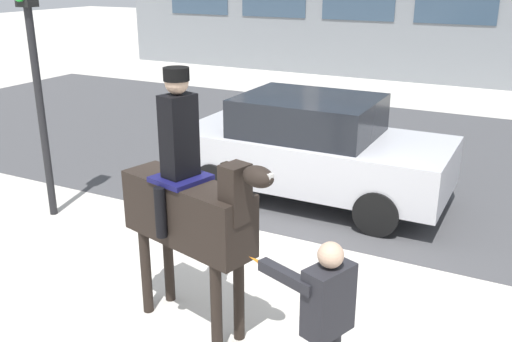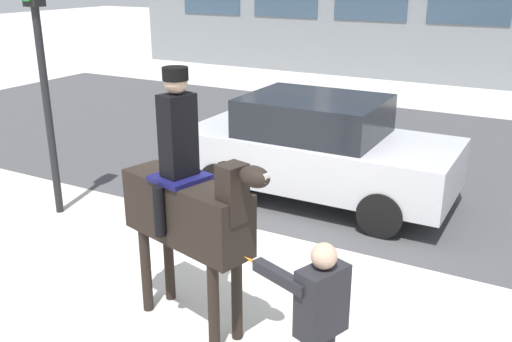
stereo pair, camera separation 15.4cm
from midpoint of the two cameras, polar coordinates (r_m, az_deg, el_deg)
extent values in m
plane|color=beige|center=(7.55, 2.60, -8.13)|extent=(80.00, 80.00, 0.00)
cube|color=#444447|center=(11.69, 13.01, 1.58)|extent=(24.62, 8.50, 0.01)
cube|color=black|center=(5.60, -6.19, -4.03)|extent=(1.54, 0.80, 0.63)
cylinder|color=black|center=(5.72, -1.14, -12.37)|extent=(0.11, 0.11, 0.96)
cylinder|color=black|center=(5.54, -3.44, -13.58)|extent=(0.11, 0.11, 0.96)
cylinder|color=black|center=(6.41, -8.02, -8.81)|extent=(0.11, 0.11, 0.96)
cylinder|color=black|center=(6.25, -10.24, -9.73)|extent=(0.11, 0.11, 0.96)
cube|color=black|center=(5.02, -1.50, -2.27)|extent=(0.25, 0.28, 0.54)
cube|color=black|center=(5.09, -2.45, -1.71)|extent=(0.06, 0.09, 0.49)
ellipsoid|color=black|center=(4.77, 0.78, -0.58)|extent=(0.35, 0.27, 0.19)
cube|color=silver|center=(4.70, 1.61, -0.62)|extent=(0.12, 0.08, 0.07)
cylinder|color=black|center=(6.22, -10.85, -2.92)|extent=(0.09, 0.09, 0.55)
cube|color=#14144C|center=(5.53, -6.81, -0.65)|extent=(0.55, 0.58, 0.05)
cube|color=black|center=(5.40, -6.99, 3.56)|extent=(0.29, 0.37, 0.79)
sphere|color=#D1A889|center=(5.29, -7.21, 8.81)|extent=(0.22, 0.22, 0.22)
cylinder|color=black|center=(5.28, -7.25, 9.63)|extent=(0.24, 0.24, 0.12)
cylinder|color=black|center=(5.80, -4.67, -2.50)|extent=(0.11, 0.11, 0.50)
cylinder|color=black|center=(5.48, -8.86, -4.01)|extent=(0.11, 0.11, 0.50)
cube|color=#232328|center=(4.46, 7.63, -12.77)|extent=(0.35, 0.45, 0.56)
sphere|color=#D1A889|center=(4.27, 7.86, -8.42)|extent=(0.20, 0.20, 0.20)
cube|color=#232328|center=(4.43, 3.44, -10.52)|extent=(0.55, 0.28, 0.09)
cone|color=orange|center=(4.65, 0.44, -8.92)|extent=(0.18, 0.10, 0.04)
cube|color=#B7B7BC|center=(9.09, 6.79, 1.37)|extent=(4.21, 1.89, 0.74)
cube|color=black|center=(8.95, 6.33, 5.51)|extent=(2.11, 1.67, 0.59)
cylinder|color=black|center=(8.06, 12.92, -4.23)|extent=(0.65, 0.23, 0.65)
cylinder|color=black|center=(9.64, 15.88, -0.51)|extent=(0.65, 0.23, 0.65)
cylinder|color=black|center=(9.04, -3.12, -1.10)|extent=(0.65, 0.23, 0.65)
cylinder|color=black|center=(10.47, 1.92, 1.83)|extent=(0.65, 0.23, 0.65)
cylinder|color=black|center=(8.77, -19.59, 5.28)|extent=(0.11, 0.11, 3.03)
camera|label=1|loc=(0.08, -89.25, 0.26)|focal=40.00mm
camera|label=2|loc=(0.08, 90.75, -0.26)|focal=40.00mm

